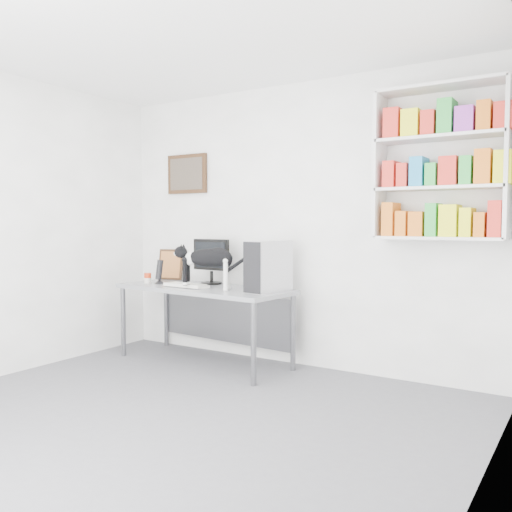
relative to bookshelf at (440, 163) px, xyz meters
The scene contains 11 objects.
room 2.37m from the bookshelf, 127.12° to the right, with size 4.01×4.01×2.70m.
bookshelf is the anchor object (origin of this frame).
wall_art 2.70m from the bookshelf, behind, with size 0.52×0.04×0.42m, color #432815.
desk 2.63m from the bookshelf, behind, with size 1.80×0.70×0.75m, color gray.
monitor 2.39m from the bookshelf, behind, with size 0.44×0.21×0.47m, color black.
keyboard 2.55m from the bookshelf, 169.57° to the right, with size 0.45×0.17×0.03m, color silver.
pc_tower 1.70m from the bookshelf, 169.20° to the right, with size 0.20×0.46×0.46m, color silver.
speaker 2.89m from the bookshelf, behind, with size 0.11×0.11×0.26m, color black.
leaning_print 3.01m from the bookshelf, behind, with size 0.28×0.11×0.35m, color #432815.
soup_can 3.04m from the bookshelf, behind, with size 0.07×0.07×0.11m, color red.
cat 2.22m from the bookshelf, 167.06° to the right, with size 0.65×0.17×0.40m, color black, non-canonical shape.
Camera 1 is at (2.49, -2.62, 1.37)m, focal length 38.00 mm.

